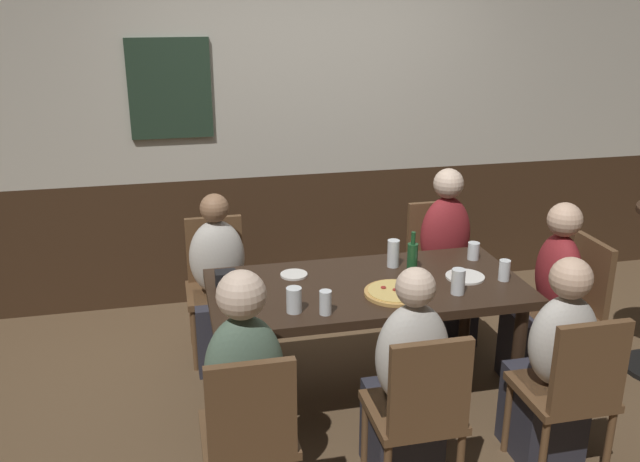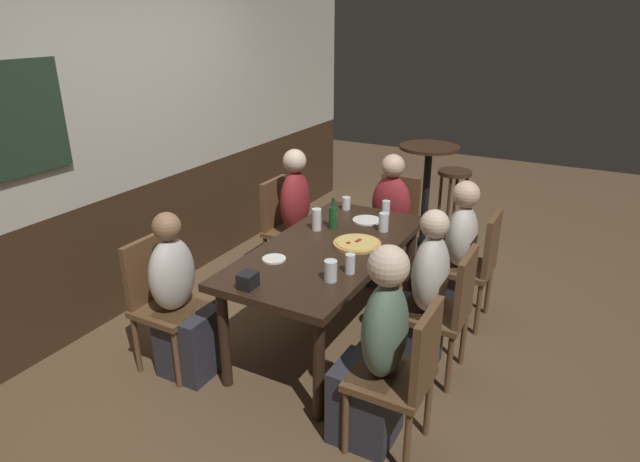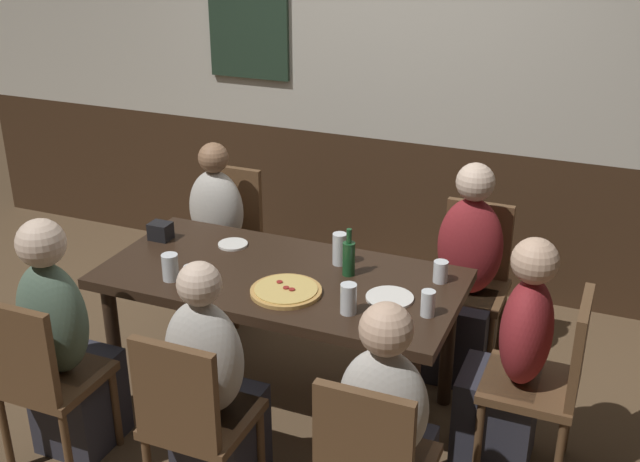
% 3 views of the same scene
% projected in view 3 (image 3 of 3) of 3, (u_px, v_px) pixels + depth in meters
% --- Properties ---
extents(ground_plane, '(12.00, 12.00, 0.00)m').
position_uv_depth(ground_plane, '(283.00, 404.00, 4.00)').
color(ground_plane, brown).
extents(wall_back, '(6.40, 0.13, 2.60)m').
position_uv_depth(wall_back, '(390.00, 83.00, 4.88)').
color(wall_back, '#3D2819').
rests_on(wall_back, ground_plane).
extents(dining_table, '(1.71, 0.82, 0.74)m').
position_uv_depth(dining_table, '(281.00, 290.00, 3.74)').
color(dining_table, black).
rests_on(dining_table, ground_plane).
extents(chair_left_far, '(0.40, 0.40, 0.88)m').
position_uv_depth(chair_left_far, '(227.00, 232.00, 4.76)').
color(chair_left_far, brown).
rests_on(chair_left_far, ground_plane).
extents(chair_head_east, '(0.40, 0.40, 0.88)m').
position_uv_depth(chair_head_east, '(549.00, 376.00, 3.36)').
color(chair_head_east, brown).
rests_on(chair_head_east, ground_plane).
extents(chair_right_far, '(0.40, 0.40, 0.88)m').
position_uv_depth(chair_right_far, '(472.00, 275.00, 4.24)').
color(chair_right_far, brown).
rests_on(chair_right_far, ground_plane).
extents(chair_left_near, '(0.40, 0.40, 0.88)m').
position_uv_depth(chair_left_near, '(41.00, 375.00, 3.36)').
color(chair_left_near, brown).
rests_on(chair_left_near, ground_plane).
extents(chair_mid_near, '(0.40, 0.40, 0.88)m').
position_uv_depth(chair_mid_near, '(192.00, 416.00, 3.10)').
color(chair_mid_near, brown).
rests_on(chair_mid_near, ground_plane).
extents(person_left_far, '(0.34, 0.37, 1.10)m').
position_uv_depth(person_left_far, '(214.00, 249.00, 4.64)').
color(person_left_far, '#2D2D38').
rests_on(person_left_far, ground_plane).
extents(person_head_east, '(0.37, 0.34, 1.12)m').
position_uv_depth(person_head_east, '(510.00, 373.00, 3.42)').
color(person_head_east, '#2D2D38').
rests_on(person_head_east, ground_plane).
extents(person_right_near, '(0.34, 0.37, 1.10)m').
position_uv_depth(person_right_near, '(385.00, 445.00, 2.99)').
color(person_right_near, '#2D2D38').
rests_on(person_right_near, ground_plane).
extents(person_right_far, '(0.34, 0.37, 1.17)m').
position_uv_depth(person_right_far, '(465.00, 288.00, 4.10)').
color(person_right_far, '#2D2D38').
rests_on(person_right_far, ground_plane).
extents(person_left_near, '(0.34, 0.37, 1.17)m').
position_uv_depth(person_left_near, '(66.00, 355.00, 3.50)').
color(person_left_near, '#2D2D38').
rests_on(person_left_near, ground_plane).
extents(person_mid_near, '(0.34, 0.37, 1.12)m').
position_uv_depth(person_mid_near, '(213.00, 399.00, 3.25)').
color(person_mid_near, '#2D2D38').
rests_on(person_mid_near, ground_plane).
extents(pizza, '(0.33, 0.33, 0.03)m').
position_uv_depth(pizza, '(286.00, 291.00, 3.53)').
color(pizza, tan).
rests_on(pizza, dining_table).
extents(beer_glass_tall, '(0.07, 0.07, 0.16)m').
position_uv_depth(beer_glass_tall, '(340.00, 251.00, 3.78)').
color(beer_glass_tall, silver).
rests_on(beer_glass_tall, dining_table).
extents(beer_glass_half, '(0.07, 0.07, 0.10)m').
position_uv_depth(beer_glass_half, '(440.00, 273.00, 3.62)').
color(beer_glass_half, silver).
rests_on(beer_glass_half, dining_table).
extents(highball_clear, '(0.06, 0.06, 0.12)m').
position_uv_depth(highball_clear, '(191.00, 280.00, 3.53)').
color(highball_clear, silver).
rests_on(highball_clear, dining_table).
extents(pint_glass_pale, '(0.07, 0.07, 0.14)m').
position_uv_depth(pint_glass_pale, '(348.00, 300.00, 3.34)').
color(pint_glass_pale, silver).
rests_on(pint_glass_pale, dining_table).
extents(tumbler_short, '(0.08, 0.08, 0.13)m').
position_uv_depth(tumbler_short, '(170.00, 268.00, 3.63)').
color(tumbler_short, silver).
rests_on(tumbler_short, dining_table).
extents(pint_glass_amber, '(0.06, 0.06, 0.12)m').
position_uv_depth(pint_glass_amber, '(428.00, 305.00, 3.33)').
color(pint_glass_amber, silver).
rests_on(pint_glass_amber, dining_table).
extents(beer_bottle_green, '(0.06, 0.06, 0.23)m').
position_uv_depth(beer_bottle_green, '(349.00, 257.00, 3.66)').
color(beer_bottle_green, '#194723').
rests_on(beer_bottle_green, dining_table).
extents(plate_white_large, '(0.21, 0.21, 0.01)m').
position_uv_depth(plate_white_large, '(390.00, 298.00, 3.48)').
color(plate_white_large, white).
rests_on(plate_white_large, dining_table).
extents(plate_white_small, '(0.15, 0.15, 0.01)m').
position_uv_depth(plate_white_small, '(233.00, 244.00, 4.00)').
color(plate_white_small, white).
rests_on(plate_white_small, dining_table).
extents(condiment_caddy, '(0.11, 0.09, 0.09)m').
position_uv_depth(condiment_caddy, '(161.00, 231.00, 4.06)').
color(condiment_caddy, black).
rests_on(condiment_caddy, dining_table).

